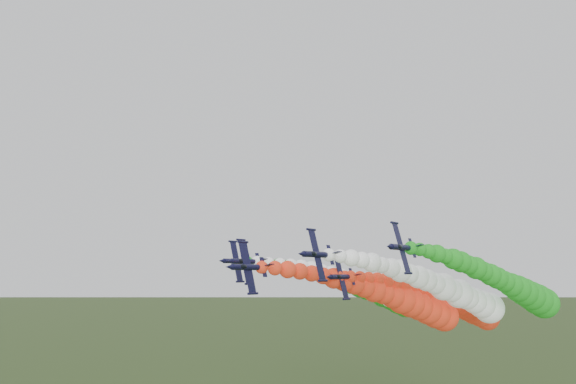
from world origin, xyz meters
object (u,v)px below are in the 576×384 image
at_px(jet_lead, 407,302).
at_px(jet_inner_left, 384,293).
at_px(jet_trail, 454,304).
at_px(jet_outer_left, 371,292).
at_px(jet_inner_right, 454,293).
at_px(jet_outer_right, 516,289).

bearing_deg(jet_lead, jet_inner_left, 138.91).
bearing_deg(jet_inner_left, jet_trail, 45.51).
height_order(jet_outer_left, jet_trail, jet_outer_left).
distance_m(jet_inner_right, jet_outer_left, 30.32).
xyz_separation_m(jet_inner_right, jet_outer_right, (10.90, 10.59, 0.85)).
bearing_deg(jet_outer_left, jet_trail, 14.31).
height_order(jet_inner_right, jet_outer_left, jet_inner_right).
height_order(jet_inner_left, jet_outer_right, jet_outer_right).
bearing_deg(jet_outer_right, jet_inner_right, -135.82).
bearing_deg(jet_inner_left, jet_outer_left, 135.80).
bearing_deg(jet_inner_right, jet_lead, -146.63).
bearing_deg(jet_lead, jet_trail, 84.26).
relative_size(jet_inner_right, jet_outer_right, 1.00).
height_order(jet_inner_left, jet_trail, jet_inner_left).
xyz_separation_m(jet_inner_left, jet_trail, (13.17, 13.40, -2.96)).
bearing_deg(jet_lead, jet_outer_right, 39.70).
bearing_deg(jet_inner_left, jet_outer_right, 12.87).
distance_m(jet_outer_left, jet_outer_right, 38.97).
height_order(jet_lead, jet_outer_right, jet_outer_right).
distance_m(jet_inner_left, jet_inner_right, 20.18).
relative_size(jet_inner_left, jet_trail, 1.00).
distance_m(jet_inner_right, jet_trail, 18.58).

